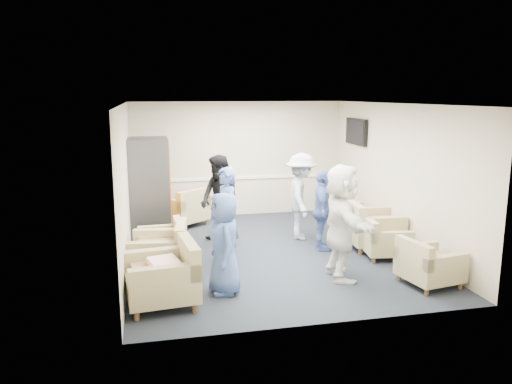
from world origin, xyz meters
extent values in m
plane|color=black|center=(0.00, 0.00, 0.00)|extent=(6.00, 6.00, 0.00)
plane|color=silver|center=(0.00, 0.00, 2.70)|extent=(6.00, 6.00, 0.00)
cube|color=beige|center=(0.00, 3.00, 1.35)|extent=(5.00, 0.02, 2.70)
cube|color=beige|center=(0.00, -3.00, 1.35)|extent=(5.00, 0.02, 2.70)
cube|color=beige|center=(-2.50, 0.00, 1.35)|extent=(0.02, 6.00, 2.70)
cube|color=beige|center=(2.50, 0.00, 1.35)|extent=(0.02, 6.00, 2.70)
cube|color=white|center=(0.00, 2.98, 0.90)|extent=(4.98, 0.04, 0.06)
cube|color=black|center=(2.44, 1.80, 2.05)|extent=(0.07, 1.00, 0.58)
cube|color=black|center=(2.40, 1.80, 2.05)|extent=(0.01, 0.92, 0.50)
cube|color=#4D4D54|center=(2.48, 1.80, 1.90)|extent=(0.04, 0.10, 0.25)
cube|color=tan|center=(-2.01, -1.96, 0.29)|extent=(1.04, 1.04, 0.31)
cube|color=#89654B|center=(-2.01, -1.96, 0.50)|extent=(0.71, 0.68, 0.11)
cube|color=tan|center=(-1.61, -1.91, 0.66)|extent=(0.26, 0.95, 0.44)
cube|color=tan|center=(-2.01, -0.71, 0.27)|extent=(1.00, 1.00, 0.29)
cube|color=#89654B|center=(-2.01, -0.71, 0.47)|extent=(0.69, 0.65, 0.10)
cube|color=tan|center=(-1.64, -0.76, 0.63)|extent=(0.26, 0.90, 0.42)
cube|color=tan|center=(-1.95, -0.05, 0.23)|extent=(0.79, 0.79, 0.25)
cube|color=#89654B|center=(-1.95, -0.05, 0.40)|extent=(0.55, 0.51, 0.09)
cube|color=tan|center=(-1.64, -0.03, 0.53)|extent=(0.16, 0.76, 0.36)
cube|color=tan|center=(2.01, -2.09, 0.24)|extent=(0.89, 0.89, 0.25)
cube|color=#89654B|center=(2.01, -2.09, 0.41)|extent=(0.61, 0.58, 0.09)
cube|color=tan|center=(1.69, -2.14, 0.55)|extent=(0.25, 0.78, 0.36)
cube|color=tan|center=(1.97, -0.73, 0.23)|extent=(0.86, 0.86, 0.25)
cube|color=#89654B|center=(1.97, -0.73, 0.40)|extent=(0.59, 0.56, 0.09)
cube|color=tan|center=(1.66, -0.68, 0.54)|extent=(0.23, 0.77, 0.36)
cube|color=tan|center=(2.01, -0.14, 0.29)|extent=(1.00, 1.00, 0.31)
cube|color=#89654B|center=(2.01, -0.14, 0.50)|extent=(0.69, 0.65, 0.11)
cube|color=tan|center=(1.62, -0.11, 0.66)|extent=(0.22, 0.94, 0.44)
cube|color=tan|center=(2.03, 0.88, 0.24)|extent=(0.84, 0.84, 0.26)
cube|color=#89654B|center=(2.03, 0.88, 0.42)|extent=(0.58, 0.55, 0.09)
cube|color=tan|center=(1.70, 0.86, 0.56)|extent=(0.18, 0.80, 0.37)
cube|color=tan|center=(-1.39, 2.31, 0.27)|extent=(1.25, 1.25, 0.29)
cube|color=#89654B|center=(-1.39, 2.31, 0.47)|extent=(0.83, 0.84, 0.10)
cube|color=tan|center=(-1.16, 2.02, 0.63)|extent=(0.80, 0.66, 0.42)
cube|color=#4D4D54|center=(-2.10, 1.68, 1.00)|extent=(0.79, 0.95, 2.00)
cube|color=#EB4004|center=(-1.70, 1.68, 1.10)|extent=(0.02, 0.81, 1.60)
cube|color=black|center=(-1.69, 1.68, 0.26)|extent=(0.02, 0.47, 0.13)
cube|color=black|center=(-1.64, -0.91, 0.18)|extent=(0.29, 0.25, 0.35)
sphere|color=black|center=(-1.64, -0.91, 0.33)|extent=(0.18, 0.18, 0.18)
cube|color=white|center=(-1.96, -1.96, 0.57)|extent=(0.48, 0.57, 0.14)
imported|color=#445EA3|center=(-1.09, -1.71, 0.75)|extent=(0.52, 0.76, 1.50)
imported|color=#445EA3|center=(-0.86, -0.43, 0.84)|extent=(0.51, 0.68, 1.67)
imported|color=black|center=(-0.80, 0.69, 0.87)|extent=(0.96, 1.05, 1.74)
imported|color=silver|center=(0.85, 0.73, 0.86)|extent=(0.89, 1.24, 1.73)
imported|color=#445EA3|center=(1.00, -0.06, 0.75)|extent=(0.59, 0.95, 1.50)
imported|color=white|center=(0.79, -1.51, 0.91)|extent=(0.70, 1.74, 1.83)
camera|label=1|loc=(-2.14, -8.57, 2.87)|focal=35.00mm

